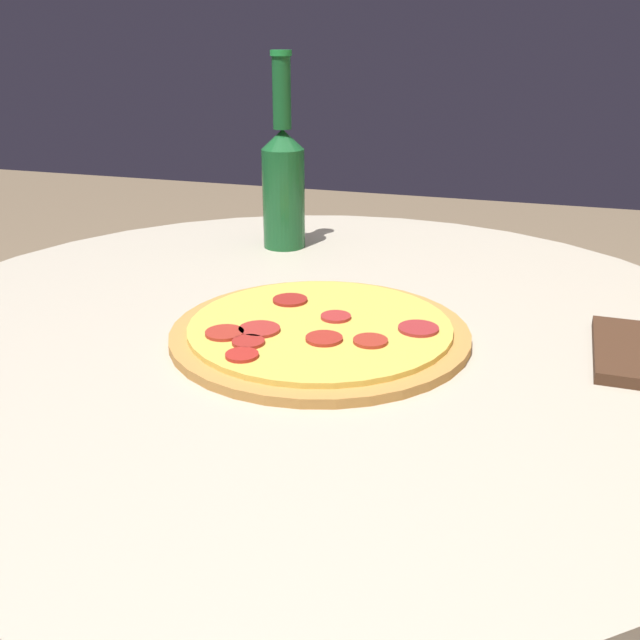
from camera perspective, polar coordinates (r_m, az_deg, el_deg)
The scene contains 3 objects.
table at distance 0.90m, azimuth -0.53°, elevation -10.05°, with size 1.00×1.00×0.70m.
pizza at distance 0.76m, azimuth -0.04°, elevation -0.87°, with size 0.32×0.32×0.02m.
beer_bottle at distance 1.08m, azimuth -2.95°, elevation 11.13°, with size 0.06×0.06×0.28m.
Camera 1 is at (0.72, 0.24, 1.00)m, focal length 40.00 mm.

